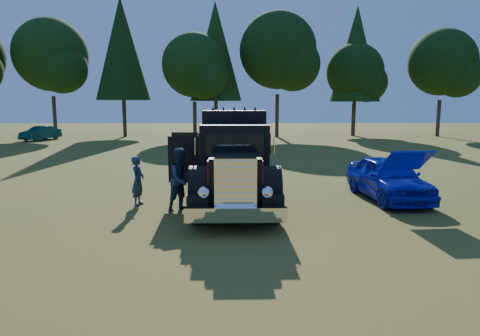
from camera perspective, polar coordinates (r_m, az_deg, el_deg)
name	(u,v)px	position (r m, az deg, el deg)	size (l,w,h in m)	color
ground	(250,216)	(12.48, 1.32, -6.39)	(120.00, 120.00, 0.00)	#344F17
treeline	(217,54)	(40.09, -3.12, 14.89)	(72.10, 24.04, 13.84)	#2D2116
diamond_t_truck	(234,165)	(13.57, -0.78, 0.34)	(3.38, 7.16, 3.00)	black
hotrod_coupe	(388,178)	(15.33, 19.17, -1.25)	(2.02, 4.39, 1.89)	#1508BC
spectator_near	(138,181)	(13.97, -13.45, -1.70)	(0.57, 0.38, 1.58)	#202C4B
spectator_far	(182,179)	(13.03, -7.77, -1.52)	(0.93, 0.72, 1.91)	#1E1F46
distant_teal_car	(40,133)	(42.14, -25.06, 4.24)	(1.33, 3.80, 1.25)	#093635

